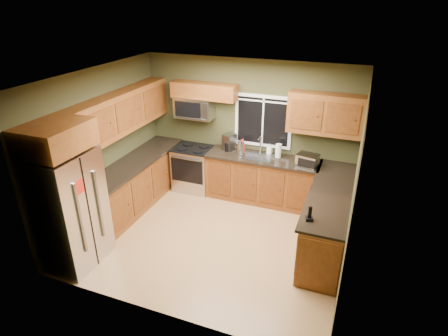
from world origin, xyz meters
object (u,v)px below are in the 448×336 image
Objects in this scene: cordless_phone at (309,216)px; range at (194,168)px; refrigerator at (70,210)px; paper_towel_roll at (278,151)px; microwave at (195,107)px; toaster_oven at (307,160)px; kettle at (240,147)px; coffee_maker at (229,143)px; soap_bottle_a at (243,146)px; soap_bottle_c at (234,145)px; soap_bottle_b at (270,149)px.

range is at bearing 144.89° from cordless_phone.
cordless_phone reaches higher than range.
paper_towel_roll is (2.42, 2.89, 0.17)m from refrigerator.
paper_towel_roll is (1.73, -0.02, -0.66)m from microwave.
kettle is (-1.31, 0.11, 0.02)m from toaster_oven.
refrigerator is 5.57× the size of coffee_maker.
soap_bottle_a is at bearing -175.44° from paper_towel_roll.
soap_bottle_c is (-0.20, 0.22, -0.06)m from kettle.
soap_bottle_b is at bearing 157.02° from toaster_oven.
paper_towel_roll is (1.00, -0.02, -0.02)m from coffee_maker.
range is 6.17× the size of soap_bottle_c.
kettle is 2.48m from cordless_phone.
refrigerator is 6.22× the size of kettle.
range is at bearing 76.03° from refrigerator.
soap_bottle_c is 2.78m from cordless_phone.
paper_towel_roll is at bearing 4.56° from soap_bottle_a.
paper_towel_roll is 0.70m from soap_bottle_a.
toaster_oven is 1.32m from kettle.
paper_towel_roll reaches higher than soap_bottle_a.
soap_bottle_a is (1.72, 2.83, 0.18)m from refrigerator.
range is at bearing -169.32° from coffee_maker.
paper_towel_roll is (0.73, 0.11, -0.00)m from kettle.
microwave is (-0.00, 0.14, 1.26)m from range.
kettle is at bearing 0.53° from range.
soap_bottle_c is (0.07, 0.09, -0.07)m from coffee_maker.
microwave is 1.08m from soap_bottle_c.
soap_bottle_a reaches higher than toaster_oven.
soap_bottle_b is (0.80, 0.09, -0.05)m from coffee_maker.
coffee_maker is (1.42, 2.91, 0.19)m from refrigerator.
soap_bottle_c is at bearing 173.13° from paper_towel_roll.
soap_bottle_c is (-1.51, 0.33, -0.04)m from toaster_oven.
toaster_oven is at bearing 100.52° from cordless_phone.
soap_bottle_b reaches higher than range.
microwave is at bearing 172.76° from kettle.
refrigerator is 3.32m from soap_bottle_a.
refrigerator reaches higher than coffee_maker.
cordless_phone is (0.91, -1.97, -0.07)m from paper_towel_roll.
paper_towel_roll is 1.50× the size of soap_bottle_b.
coffee_maker is at bearing 0.08° from microwave.
soap_bottle_a reaches higher than soap_bottle_c.
coffee_maker is at bearing 133.80° from cordless_phone.
soap_bottle_b is at bearing 22.66° from kettle.
paper_towel_roll is (-0.58, 0.22, 0.02)m from toaster_oven.
toaster_oven is (2.31, -0.24, -0.67)m from microwave.
toaster_oven is 1.55m from soap_bottle_c.
microwave is at bearing -173.28° from soap_bottle_c.
refrigerator is 3.77m from paper_towel_roll.
cordless_phone is (1.84, -2.08, -0.01)m from soap_bottle_c.
paper_towel_roll is 0.23m from soap_bottle_b.
coffee_maker is 1.13× the size of soap_bottle_a.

